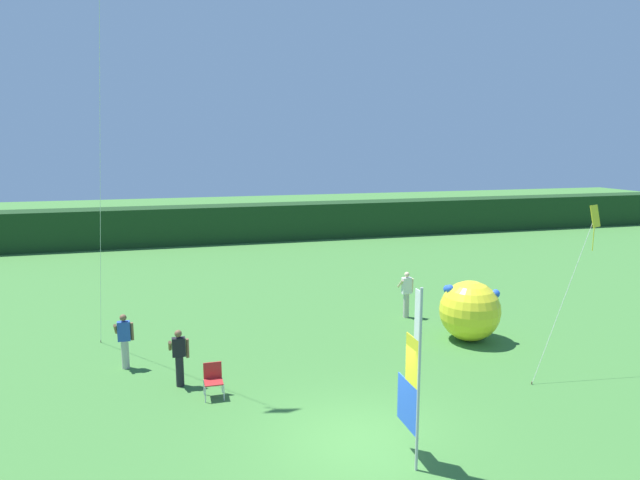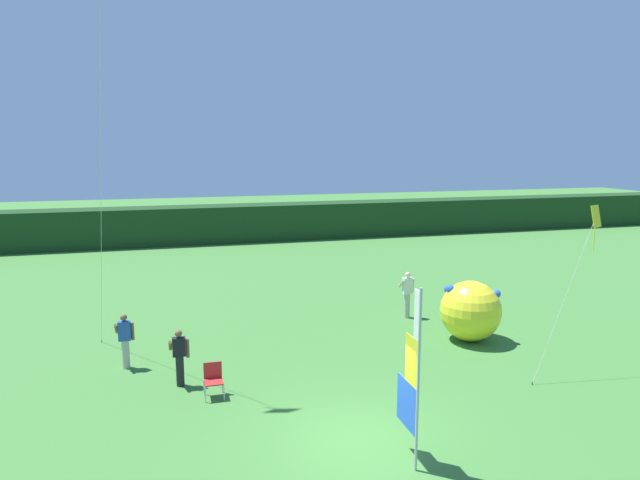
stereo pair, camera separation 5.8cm
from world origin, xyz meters
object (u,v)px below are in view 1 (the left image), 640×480
inflatable_balloon (470,311)px  folding_chair (213,378)px  person_mid_field (124,340)px  person_near_banner (179,356)px  kite_yellow_diamond_2 (591,227)px  banner_flag (412,379)px  person_far_left (406,293)px

inflatable_balloon → folding_chair: 9.04m
person_mid_field → folding_chair: size_ratio=1.88×
person_near_banner → kite_yellow_diamond_2: bearing=-8.9°
banner_flag → person_near_banner: banner_flag is taller
person_far_left → inflatable_balloon: 3.07m
person_far_left → inflatable_balloon: bearing=-70.3°
inflatable_balloon → kite_yellow_diamond_2: 4.82m
person_near_banner → inflatable_balloon: (9.62, 1.17, 0.18)m
banner_flag → kite_yellow_diamond_2: size_ratio=0.79×
banner_flag → inflatable_balloon: 8.19m
inflatable_balloon → kite_yellow_diamond_2: kite_yellow_diamond_2 is taller
person_far_left → kite_yellow_diamond_2: kite_yellow_diamond_2 is taller
person_mid_field → folding_chair: (2.36, -2.61, -0.38)m
person_near_banner → folding_chair: bearing=-46.9°
person_far_left → kite_yellow_diamond_2: bearing=-62.5°
person_far_left → folding_chair: size_ratio=2.02×
inflatable_balloon → kite_yellow_diamond_2: size_ratio=0.42×
person_near_banner → person_mid_field: bearing=131.7°
inflatable_balloon → person_far_left: bearing=109.7°
banner_flag → person_near_banner: 6.98m
banner_flag → person_near_banner: size_ratio=2.40×
folding_chair → person_mid_field: bearing=132.2°
person_near_banner → inflatable_balloon: size_ratio=0.78×
banner_flag → person_near_banner: bearing=131.2°
kite_yellow_diamond_2 → person_mid_field: bearing=165.0°
person_mid_field → folding_chair: bearing=-47.8°
person_near_banner → banner_flag: bearing=-48.8°
banner_flag → inflatable_balloon: (5.08, 6.37, -0.82)m
person_mid_field → kite_yellow_diamond_2: (13.18, -3.53, 3.35)m
person_near_banner → person_far_left: 9.50m
person_far_left → inflatable_balloon: size_ratio=0.87×
person_mid_field → inflatable_balloon: (11.15, -0.55, 0.14)m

